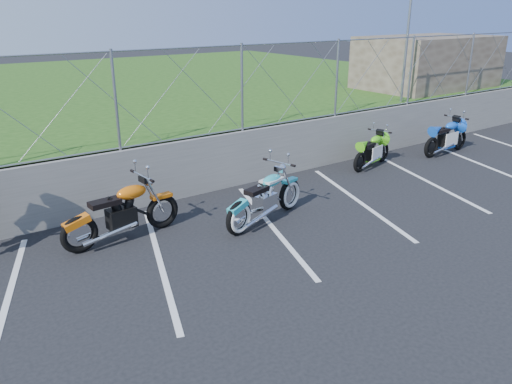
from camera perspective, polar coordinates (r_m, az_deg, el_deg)
ground at (r=9.12m, az=5.61°, el=-5.99°), size 90.00×90.00×0.00m
retaining_wall at (r=11.56m, az=-5.66°, el=3.19°), size 30.00×0.22×1.30m
grass_field at (r=20.64m, az=-19.90°, el=9.63°), size 30.00×20.00×1.30m
stone_building at (r=19.81m, az=19.02°, el=13.89°), size 5.00×3.00×1.80m
chain_link_fence at (r=11.19m, az=-5.96°, el=11.30°), size 28.00×0.03×2.00m
sign_pole at (r=16.18m, az=16.75°, el=15.08°), size 0.08×0.08×3.00m
parking_lines at (r=10.53m, az=7.03°, el=-2.33°), size 18.29×4.31×0.01m
cruiser_turquoise at (r=9.90m, az=1.20°, el=-0.83°), size 2.25×0.83×1.14m
naked_orange at (r=9.41m, az=-14.86°, el=-2.46°), size 2.32×0.79×1.15m
sportbike_green at (r=13.79m, az=13.17°, el=4.49°), size 1.78×0.65×0.94m
sportbike_blue at (r=15.70m, az=20.97°, el=5.75°), size 2.03×0.72×1.05m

